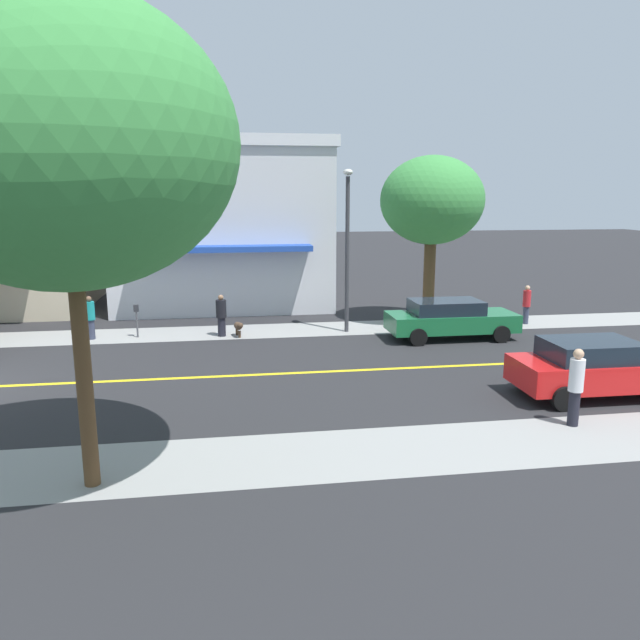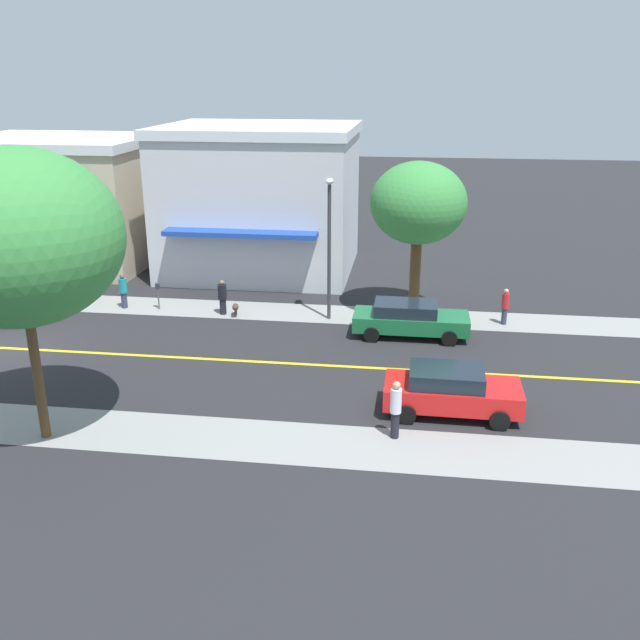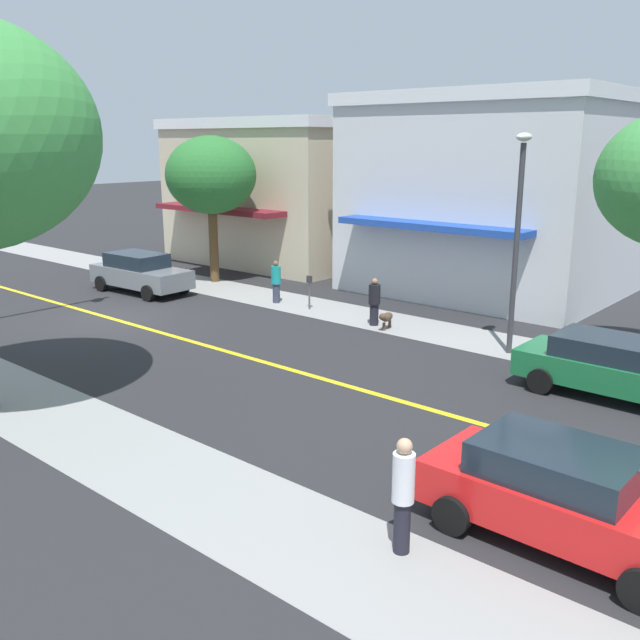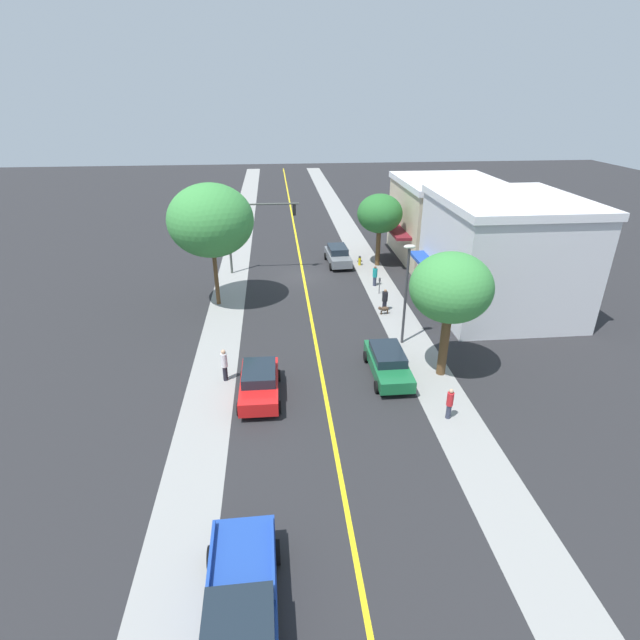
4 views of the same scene
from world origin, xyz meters
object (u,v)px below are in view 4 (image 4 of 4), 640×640
object	(u,v)px
traffic_light_mast	(251,223)
street_tree_right_corner	(380,214)
street_tree_left_far	(451,288)
street_lamp	(407,284)
fire_hydrant	(360,260)
street_tree_left_near	(211,221)
pedestrian_red_shirt	(450,403)
green_sedan_left_curb	(388,362)
pedestrian_white_shirt	(224,364)
pedestrian_teal_shirt	(375,276)
blue_pickup_truck	(241,609)
parking_meter	(380,283)
pedestrian_black_shirt	(385,300)
red_sedan_right_curb	(259,383)
grey_sedan_left_curb	(338,255)
small_dog	(384,309)

from	to	relation	value
traffic_light_mast	street_tree_right_corner	bearing A→B (deg)	4.69
street_tree_left_far	street_lamp	xyz separation A→B (m)	(1.24, -3.77, -1.17)
fire_hydrant	traffic_light_mast	distance (m)	10.23
street_tree_left_near	pedestrian_red_shirt	xyz separation A→B (m)	(-12.22, 14.99, -5.32)
street_lamp	green_sedan_left_curb	distance (m)	5.09
traffic_light_mast	street_lamp	distance (m)	16.84
pedestrian_white_shirt	pedestrian_teal_shirt	distance (m)	16.96
traffic_light_mast	blue_pickup_truck	size ratio (longest dim) A/B	1.10
pedestrian_teal_shirt	street_tree_right_corner	bearing A→B (deg)	49.78
street_tree_right_corner	blue_pickup_truck	size ratio (longest dim) A/B	1.08
pedestrian_red_shirt	green_sedan_left_curb	bearing A→B (deg)	-114.22
street_tree_right_corner	pedestrian_white_shirt	bearing A→B (deg)	56.39
street_tree_left_far	fire_hydrant	distance (m)	19.28
parking_meter	pedestrian_white_shirt	distance (m)	15.72
street_tree_left_near	pedestrian_black_shirt	size ratio (longest dim) A/B	5.37
red_sedan_right_curb	pedestrian_black_shirt	bearing A→B (deg)	139.71
street_tree_left_near	pedestrian_white_shirt	size ratio (longest dim) A/B	4.66
street_tree_left_far	blue_pickup_truck	bearing A→B (deg)	52.19
fire_hydrant	grey_sedan_left_curb	xyz separation A→B (m)	(1.92, -0.45, 0.41)
street_tree_right_corner	traffic_light_mast	world-z (taller)	traffic_light_mast
street_tree_right_corner	small_dog	bearing A→B (deg)	80.86
red_sedan_right_curb	pedestrian_teal_shirt	world-z (taller)	pedestrian_teal_shirt
parking_meter	street_lamp	size ratio (longest dim) A/B	0.20
red_sedan_right_curb	pedestrian_black_shirt	xyz separation A→B (m)	(-8.65, -9.95, 0.03)
street_tree_right_corner	green_sedan_left_curb	bearing A→B (deg)	80.14
small_dog	blue_pickup_truck	bearing A→B (deg)	56.34
street_tree_left_near	parking_meter	world-z (taller)	street_tree_left_near
street_lamp	pedestrian_black_shirt	xyz separation A→B (m)	(0.05, -4.90, -3.06)
street_lamp	small_dog	xyz separation A→B (m)	(0.23, -4.26, -3.50)
red_sedan_right_curb	street_lamp	bearing A→B (deg)	120.87
fire_hydrant	pedestrian_red_shirt	xyz separation A→B (m)	(-0.43, 22.64, 0.44)
pedestrian_red_shirt	parking_meter	bearing A→B (deg)	-140.25
fire_hydrant	pedestrian_red_shirt	size ratio (longest dim) A/B	0.53
red_sedan_right_curb	parking_meter	bearing A→B (deg)	146.47
traffic_light_mast	grey_sedan_left_curb	size ratio (longest dim) A/B	1.37
pedestrian_black_shirt	fire_hydrant	bearing A→B (deg)	-102.52
red_sedan_right_curb	pedestrian_white_shirt	distance (m)	2.56
parking_meter	traffic_light_mast	distance (m)	11.88
grey_sedan_left_curb	blue_pickup_truck	bearing A→B (deg)	-14.69
street_tree_right_corner	traffic_light_mast	bearing A→B (deg)	4.69
traffic_light_mast	pedestrian_teal_shirt	size ratio (longest dim) A/B	3.90
blue_pickup_truck	pedestrian_black_shirt	distance (m)	23.64
small_dog	street_tree_left_far	bearing A→B (deg)	89.16
pedestrian_white_shirt	blue_pickup_truck	bearing A→B (deg)	95.28
street_tree_left_far	blue_pickup_truck	distance (m)	17.23
fire_hydrant	small_dog	xyz separation A→B (m)	(0.10, 10.63, -0.02)
street_tree_right_corner	parking_meter	size ratio (longest dim) A/B	4.98
grey_sedan_left_curb	pedestrian_red_shirt	distance (m)	23.21
red_sedan_right_curb	grey_sedan_left_curb	xyz separation A→B (m)	(-6.65, -20.40, 0.02)
green_sedan_left_curb	pedestrian_teal_shirt	bearing A→B (deg)	171.73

